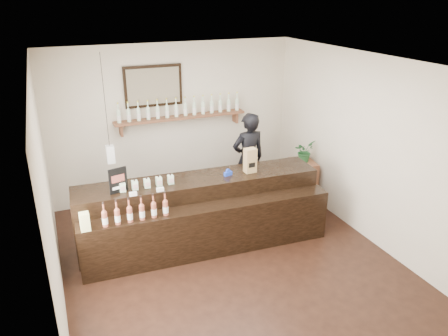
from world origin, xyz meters
TOP-DOWN VIEW (x-y plane):
  - ground at (0.00, 0.00)m, footprint 5.00×5.00m
  - room_shell at (0.00, 0.00)m, footprint 5.00×5.00m
  - back_wall_decor at (-0.14, 2.37)m, footprint 2.66×0.96m
  - counter at (-0.18, 0.57)m, footprint 3.69×1.17m
  - promo_sign at (-1.35, 0.65)m, footprint 0.26×0.08m
  - paper_bag at (0.64, 0.61)m, footprint 0.18×0.14m
  - tape_dispenser at (0.27, 0.62)m, footprint 0.13×0.08m
  - side_cabinet at (2.00, 1.22)m, footprint 0.46×0.58m
  - potted_plant at (2.00, 1.22)m, footprint 0.45×0.43m
  - shopkeeper at (1.06, 1.55)m, footprint 0.71×0.48m

SIDE VIEW (x-z plane):
  - ground at x=0.00m, z-range 0.00..0.00m
  - side_cabinet at x=2.00m, z-range 0.00..0.77m
  - counter at x=-0.18m, z-range -0.12..1.08m
  - shopkeeper at x=1.06m, z-range 0.00..1.90m
  - potted_plant at x=2.00m, z-range 0.77..1.16m
  - tape_dispenser at x=0.27m, z-range 1.01..1.12m
  - promo_sign at x=-1.35m, z-range 1.02..1.38m
  - paper_bag at x=0.64m, z-range 1.02..1.40m
  - room_shell at x=0.00m, z-range -0.80..4.20m
  - back_wall_decor at x=-0.14m, z-range 0.91..2.60m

